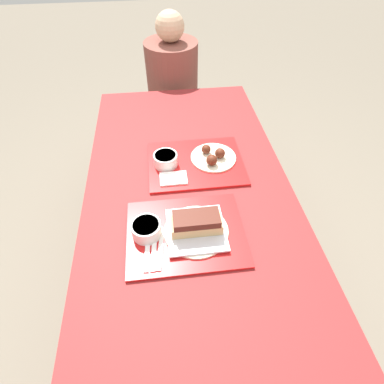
# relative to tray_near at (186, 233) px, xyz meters

# --- Properties ---
(ground_plane) EXTENTS (12.00, 12.00, 0.00)m
(ground_plane) POSITION_rel_tray_near_xyz_m (0.04, 0.16, -0.77)
(ground_plane) COLOR #706656
(picnic_table) EXTENTS (0.83, 1.78, 0.77)m
(picnic_table) POSITION_rel_tray_near_xyz_m (0.04, 0.16, -0.10)
(picnic_table) COLOR maroon
(picnic_table) RESTS_ON ground_plane
(picnic_bench_far) EXTENTS (0.79, 0.28, 0.46)m
(picnic_bench_far) POSITION_rel_tray_near_xyz_m (0.04, 1.27, -0.39)
(picnic_bench_far) COLOR maroon
(picnic_bench_far) RESTS_ON ground_plane
(tray_near) EXTENTS (0.41, 0.32, 0.01)m
(tray_near) POSITION_rel_tray_near_xyz_m (0.00, 0.00, 0.00)
(tray_near) COLOR red
(tray_near) RESTS_ON picnic_table
(tray_far) EXTENTS (0.41, 0.32, 0.01)m
(tray_far) POSITION_rel_tray_near_xyz_m (0.08, 0.37, 0.00)
(tray_far) COLOR red
(tray_far) RESTS_ON picnic_table
(bowl_coleslaw_near) EXTENTS (0.10, 0.10, 0.05)m
(bowl_coleslaw_near) POSITION_rel_tray_near_xyz_m (-0.13, 0.01, 0.04)
(bowl_coleslaw_near) COLOR white
(bowl_coleslaw_near) RESTS_ON tray_near
(brisket_sandwich_plate) EXTENTS (0.23, 0.23, 0.09)m
(brisket_sandwich_plate) POSITION_rel_tray_near_xyz_m (0.04, -0.00, 0.04)
(brisket_sandwich_plate) COLOR beige
(brisket_sandwich_plate) RESTS_ON tray_near
(plastic_fork_near) EXTENTS (0.03, 0.17, 0.00)m
(plastic_fork_near) POSITION_rel_tray_near_xyz_m (-0.11, -0.06, 0.01)
(plastic_fork_near) COLOR white
(plastic_fork_near) RESTS_ON tray_near
(plastic_knife_near) EXTENTS (0.04, 0.17, 0.00)m
(plastic_knife_near) POSITION_rel_tray_near_xyz_m (-0.09, -0.06, 0.01)
(plastic_knife_near) COLOR white
(plastic_knife_near) RESTS_ON tray_near
(plastic_spoon_near) EXTENTS (0.03, 0.17, 0.00)m
(plastic_spoon_near) POSITION_rel_tray_near_xyz_m (-0.13, -0.06, 0.01)
(plastic_spoon_near) COLOR white
(plastic_spoon_near) RESTS_ON tray_near
(condiment_packet) EXTENTS (0.04, 0.03, 0.01)m
(condiment_packet) POSITION_rel_tray_near_xyz_m (-0.02, 0.07, 0.01)
(condiment_packet) COLOR #A59E93
(condiment_packet) RESTS_ON tray_near
(bowl_coleslaw_far) EXTENTS (0.10, 0.10, 0.05)m
(bowl_coleslaw_far) POSITION_rel_tray_near_xyz_m (-0.05, 0.37, 0.04)
(bowl_coleslaw_far) COLOR white
(bowl_coleslaw_far) RESTS_ON tray_far
(wings_plate_far) EXTENTS (0.20, 0.20, 0.06)m
(wings_plate_far) POSITION_rel_tray_near_xyz_m (0.16, 0.38, 0.02)
(wings_plate_far) COLOR beige
(wings_plate_far) RESTS_ON tray_far
(napkin_far) EXTENTS (0.11, 0.08, 0.01)m
(napkin_far) POSITION_rel_tray_near_xyz_m (-0.02, 0.27, 0.01)
(napkin_far) COLOR white
(napkin_far) RESTS_ON tray_far
(person_seated_across) EXTENTS (0.33, 0.33, 0.67)m
(person_seated_across) POSITION_rel_tray_near_xyz_m (0.05, 1.27, -0.04)
(person_seated_across) COLOR brown
(person_seated_across) RESTS_ON picnic_bench_far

